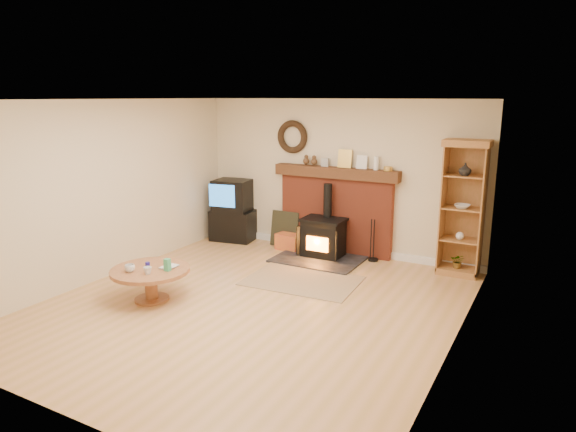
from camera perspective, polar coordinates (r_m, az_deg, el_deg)
The scene contains 11 objects.
ground at distance 6.76m, azimuth -4.03°, elevation -9.85°, with size 5.50×5.50×0.00m, color tan.
room_shell at distance 6.38m, azimuth -3.96°, elevation 4.83°, with size 5.02×5.52×2.61m.
chimney_breast at distance 8.78m, azimuth 5.30°, elevation 1.04°, with size 2.20×0.22×1.78m.
wood_stove at distance 8.56m, azimuth 3.85°, elevation -2.58°, with size 1.40×1.00×1.22m.
area_rug at distance 7.56m, azimuth 1.58°, elevation -7.20°, with size 1.61×1.11×0.01m, color brown.
tv_unit at distance 9.60m, azimuth -6.13°, elevation 0.51°, with size 0.85×0.66×1.14m.
curio_cabinet at distance 8.05m, azimuth 18.86°, elevation 0.83°, with size 0.65×0.47×2.03m.
firelog_box at distance 9.02m, azimuth 0.18°, elevation -2.90°, with size 0.45×0.28×0.28m, color gold.
leaning_painting at distance 9.18m, azimuth -0.39°, elevation -1.45°, with size 0.53×0.03×0.64m, color black.
fire_tools at distance 8.54m, azimuth 9.41°, elevation -4.26°, with size 0.16×0.16×0.70m.
coffee_table at distance 7.01m, azimuth -15.05°, elevation -6.31°, with size 1.03×1.03×0.60m.
Camera 1 is at (3.38, -5.22, 2.64)m, focal length 32.00 mm.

